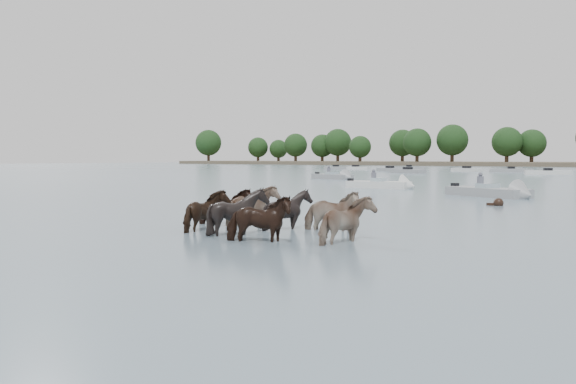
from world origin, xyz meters
The scene contains 8 objects.
ground centered at (0.00, 0.00, 0.00)m, with size 400.00×400.00×0.00m, color slate.
shoreline centered at (-70.00, 150.00, 0.50)m, with size 160.00×30.00×1.00m, color #4C4233.
pony_herd centered at (-0.31, -0.38, 0.47)m, with size 7.00×4.53×1.57m.
swimming_pony centered at (2.03, 13.06, 0.10)m, with size 0.72×0.44×0.44m.
motorboat_a centered at (-8.78, 23.66, 0.23)m, with size 5.03×2.09×1.92m.
motorboat_b centered at (0.26, 18.88, 0.23)m, with size 5.48×3.55×1.92m.
motorboat_f centered at (-21.16, 36.70, 0.23)m, with size 5.43×3.02×1.92m.
treeline centered at (-72.70, 149.60, 6.54)m, with size 148.62×22.14×12.24m.
Camera 1 is at (10.33, -13.55, 2.12)m, focal length 37.09 mm.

